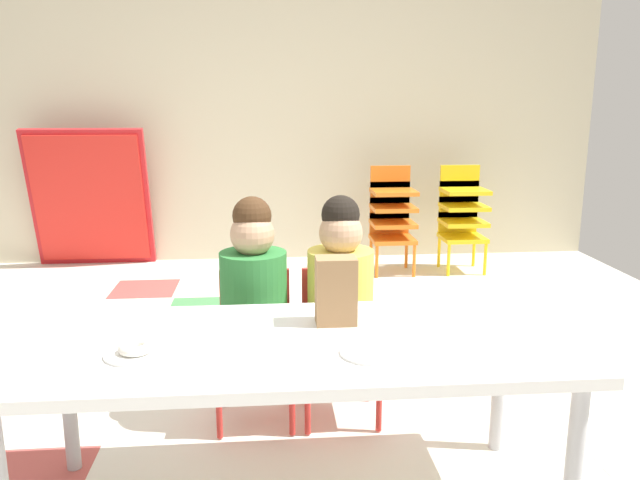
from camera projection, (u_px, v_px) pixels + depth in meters
ground_plane at (279, 411)px, 2.63m from camera, size 5.31×5.31×0.02m
back_wall at (270, 100)px, 4.92m from camera, size 5.31×0.10×2.57m
craft_table at (293, 355)px, 1.88m from camera, size 1.70×0.68×0.57m
seated_child_near_camera at (254, 290)px, 2.41m from camera, size 0.32×0.32×0.92m
seated_child_middle_seat at (340, 288)px, 2.44m from camera, size 0.32×0.31×0.92m
kid_chair_orange_stack at (392, 213)px, 4.65m from camera, size 0.32×0.30×0.80m
kid_chair_yellow_stack at (462, 212)px, 4.70m from camera, size 0.32×0.30×0.80m
folded_activity_table at (90, 199)px, 4.78m from camera, size 0.90×0.29×1.09m
paper_bag_brown at (336, 291)px, 1.98m from camera, size 0.13×0.09×0.22m
paper_plate_near_edge at (136, 353)px, 1.75m from camera, size 0.18×0.18×0.01m
paper_plate_center_table at (371, 352)px, 1.76m from camera, size 0.18×0.18×0.01m
donut_powdered_on_plate at (136, 347)px, 1.75m from camera, size 0.10×0.10×0.03m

